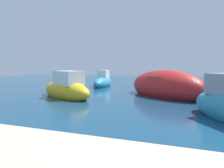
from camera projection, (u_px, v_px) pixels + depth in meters
name	position (u px, v px, depth m)	size (l,w,h in m)	color
moored_boat_0	(165.00, 87.00, 13.83)	(6.58, 6.19, 2.35)	#B21E1E
moored_boat_2	(103.00, 82.00, 20.91)	(2.06, 4.78, 1.98)	teal
moored_boat_4	(66.00, 89.00, 13.32)	(5.22, 3.81, 2.10)	gold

